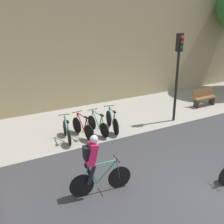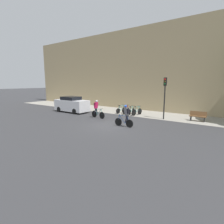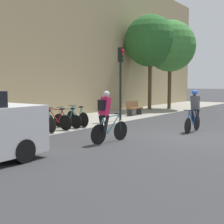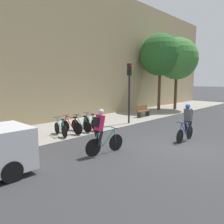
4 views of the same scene
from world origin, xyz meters
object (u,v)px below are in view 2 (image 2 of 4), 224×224
object	(u,v)px
cyclist_pink	(97,108)
parked_bike_3	(137,111)
traffic_light_pole	(165,91)
bench	(198,116)
parked_car	(72,105)
cyclist_grey	(126,115)
parked_bike_2	(131,111)
parked_bike_1	(126,110)
parked_bike_0	(121,110)

from	to	relation	value
cyclist_pink	parked_bike_3	distance (m)	4.49
traffic_light_pole	parked_bike_3	bearing A→B (deg)	172.42
bench	parked_car	xyz separation A→B (m)	(-13.18, -3.15, 0.44)
cyclist_grey	traffic_light_pole	size ratio (longest dim) A/B	0.45
parked_bike_2	bench	xyz separation A→B (m)	(6.59, 0.48, 0.08)
parked_bike_3	traffic_light_pole	world-z (taller)	traffic_light_pole
parked_bike_2	traffic_light_pole	size ratio (longest dim) A/B	0.41
parked_bike_1	bench	bearing A→B (deg)	3.81
parked_bike_3	traffic_light_pole	distance (m)	3.86
parked_bike_1	parked_bike_3	size ratio (longest dim) A/B	0.99
cyclist_pink	parked_bike_3	world-z (taller)	cyclist_pink
cyclist_grey	parked_bike_1	size ratio (longest dim) A/B	1.08
cyclist_grey	traffic_light_pole	bearing A→B (deg)	73.18
parked_bike_2	parked_car	bearing A→B (deg)	-158.01
parked_bike_0	parked_bike_1	size ratio (longest dim) A/B	0.96
cyclist_grey	parked_bike_0	xyz separation A→B (m)	(-3.68, 5.12, -0.56)
cyclist_pink	cyclist_grey	xyz separation A→B (m)	(4.23, -1.48, 0.00)
parked_bike_1	parked_bike_2	size ratio (longest dim) A/B	1.01
parked_bike_0	parked_bike_3	distance (m)	2.03
parked_bike_1	parked_bike_3	distance (m)	1.35
parked_bike_3	parked_car	bearing A→B (deg)	-159.87
parked_bike_2	traffic_light_pole	distance (m)	4.43
parked_bike_0	parked_car	bearing A→B (deg)	-153.05
traffic_light_pole	cyclist_pink	bearing A→B (deg)	-150.27
parked_bike_2	parked_bike_3	xyz separation A→B (m)	(0.67, 0.00, 0.02)
cyclist_pink	bench	bearing A→B (deg)	25.87
parked_bike_2	bench	world-z (taller)	parked_bike_2
parked_bike_1	traffic_light_pole	size ratio (longest dim) A/B	0.42
cyclist_pink	parked_bike_2	size ratio (longest dim) A/B	1.11
parked_bike_2	bench	size ratio (longest dim) A/B	1.14
cyclist_pink	cyclist_grey	bearing A→B (deg)	-19.32
traffic_light_pole	bench	world-z (taller)	traffic_light_pole
cyclist_pink	traffic_light_pole	bearing A→B (deg)	29.73
parked_bike_0	parked_bike_1	world-z (taller)	parked_bike_1
traffic_light_pole	bench	distance (m)	3.74
cyclist_pink	parked_car	xyz separation A→B (m)	(-4.69, 0.97, -0.05)
parked_bike_2	parked_car	world-z (taller)	parked_car
parked_bike_0	parked_bike_1	xyz separation A→B (m)	(0.68, 0.00, 0.01)
parked_bike_0	parked_bike_3	xyz separation A→B (m)	(2.03, 0.00, 0.02)
cyclist_grey	parked_bike_1	bearing A→B (deg)	120.37
parked_bike_0	cyclist_grey	bearing A→B (deg)	-54.29
parked_bike_2	parked_bike_1	bearing A→B (deg)	179.92
parked_bike_0	parked_bike_3	bearing A→B (deg)	0.03
cyclist_grey	parked_bike_2	world-z (taller)	cyclist_grey
parked_car	parked_bike_2	bearing A→B (deg)	21.99
cyclist_grey	parked_bike_2	size ratio (longest dim) A/B	1.09
parked_bike_0	cyclist_pink	bearing A→B (deg)	-98.61
parked_bike_1	bench	xyz separation A→B (m)	(7.26, 0.48, 0.06)
cyclist_grey	parked_car	xyz separation A→B (m)	(-8.92, 2.45, -0.05)
parked_bike_1	bench	size ratio (longest dim) A/B	1.16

